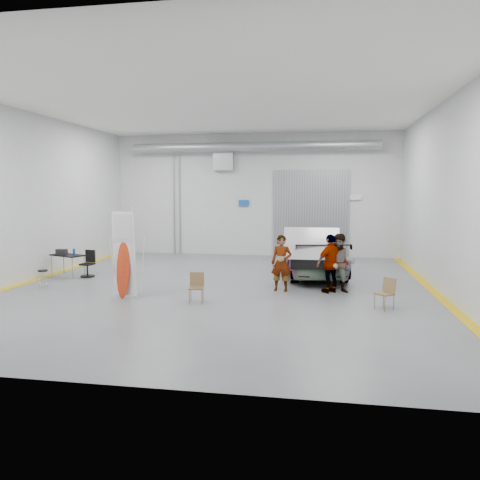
% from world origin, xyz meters
% --- Properties ---
extents(ground, '(16.00, 16.00, 0.00)m').
position_xyz_m(ground, '(0.00, 0.00, 0.00)').
color(ground, '#5A5B61').
rests_on(ground, ground).
extents(room_shell, '(14.02, 16.18, 6.01)m').
position_xyz_m(room_shell, '(0.24, 2.22, 4.08)').
color(room_shell, silver).
rests_on(room_shell, ground).
extents(sedan_car, '(2.95, 5.57, 1.54)m').
position_xyz_m(sedan_car, '(2.98, 2.84, 0.77)').
color(sedan_car, white).
rests_on(sedan_car, ground).
extents(person_a, '(0.69, 0.48, 1.81)m').
position_xyz_m(person_a, '(2.05, -0.19, 0.90)').
color(person_a, '#936350').
rests_on(person_a, ground).
extents(person_b, '(0.99, 0.81, 1.87)m').
position_xyz_m(person_b, '(3.90, -0.11, 0.93)').
color(person_b, '#43637C').
rests_on(person_b, ground).
extents(person_c, '(1.12, 1.01, 1.86)m').
position_xyz_m(person_c, '(3.60, -0.20, 0.93)').
color(person_c, brown).
rests_on(person_c, ground).
extents(surfboard_display, '(0.77, 0.32, 2.75)m').
position_xyz_m(surfboard_display, '(-2.44, -2.04, 1.11)').
color(surfboard_display, white).
rests_on(surfboard_display, ground).
extents(folding_chair_near, '(0.46, 0.48, 0.86)m').
position_xyz_m(folding_chair_near, '(-0.20, -2.27, 0.27)').
color(folding_chair_near, brown).
rests_on(folding_chair_near, ground).
extents(folding_chair_far, '(0.56, 0.65, 0.85)m').
position_xyz_m(folding_chair_far, '(4.98, -2.11, 0.27)').
color(folding_chair_far, brown).
rests_on(folding_chair_far, ground).
extents(shop_stool, '(0.32, 0.32, 0.63)m').
position_xyz_m(shop_stool, '(-5.64, -1.24, 0.31)').
color(shop_stool, black).
rests_on(shop_stool, ground).
extents(work_table, '(1.45, 1.09, 1.06)m').
position_xyz_m(work_table, '(-6.13, 1.04, 0.82)').
color(work_table, gray).
rests_on(work_table, ground).
extents(office_chair, '(0.52, 0.53, 0.98)m').
position_xyz_m(office_chair, '(-5.27, 1.07, 0.43)').
color(office_chair, black).
rests_on(office_chair, ground).
extents(trunk_lid, '(1.79, 1.09, 0.04)m').
position_xyz_m(trunk_lid, '(2.98, 0.44, 1.56)').
color(trunk_lid, silver).
rests_on(trunk_lid, sedan_car).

